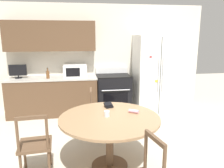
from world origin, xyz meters
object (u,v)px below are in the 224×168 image
at_px(oven_range, 113,93).
at_px(dining_chair_left, 35,145).
at_px(refrigerator, 154,74).
at_px(counter_bottle, 48,74).
at_px(wallet, 108,105).
at_px(dining_chair_far, 100,114).
at_px(candle_glass, 107,114).
at_px(microwave, 75,71).
at_px(countertop_tv, 18,71).

distance_m(oven_range, dining_chair_left, 2.76).
bearing_deg(refrigerator, counter_bottle, -179.61).
distance_m(dining_chair_left, wallet, 1.20).
distance_m(dining_chair_far, candle_glass, 1.05).
bearing_deg(wallet, counter_bottle, 122.15).
height_order(counter_bottle, dining_chair_far, counter_bottle).
xyz_separation_m(microwave, candle_glass, (0.44, -2.33, -0.25)).
bearing_deg(candle_glass, dining_chair_far, 89.99).
bearing_deg(dining_chair_left, dining_chair_far, 42.13).
relative_size(counter_bottle, candle_glass, 3.02).
xyz_separation_m(counter_bottle, dining_chair_far, (1.05, -1.22, -0.56)).
height_order(countertop_tv, wallet, countertop_tv).
bearing_deg(counter_bottle, countertop_tv, 168.29).
height_order(microwave, candle_glass, microwave).
bearing_deg(candle_glass, refrigerator, 56.37).
height_order(dining_chair_left, wallet, dining_chair_left).
bearing_deg(microwave, candle_glass, -79.26).
bearing_deg(candle_glass, dining_chair_left, -175.99).
bearing_deg(microwave, oven_range, -2.56).
xyz_separation_m(microwave, dining_chair_left, (-0.53, -2.39, -0.61)).
bearing_deg(oven_range, countertop_tv, 178.58).
bearing_deg(wallet, countertop_tv, 132.88).
height_order(microwave, dining_chair_left, microwave).
xyz_separation_m(countertop_tv, candle_glass, (1.72, -2.34, -0.28)).
bearing_deg(microwave, countertop_tv, 179.39).
bearing_deg(dining_chair_left, wallet, 18.75).
bearing_deg(refrigerator, dining_chair_far, -140.12).
height_order(oven_range, dining_chair_far, oven_range).
xyz_separation_m(oven_range, wallet, (-0.39, -1.89, 0.31)).
bearing_deg(wallet, microwave, 105.10).
distance_m(countertop_tv, candle_glass, 2.92).
distance_m(counter_bottle, dining_chair_far, 1.70).
height_order(countertop_tv, counter_bottle, countertop_tv).
xyz_separation_m(oven_range, dining_chair_left, (-1.43, -2.35, -0.03)).
bearing_deg(countertop_tv, candle_glass, -53.62).
bearing_deg(counter_bottle, refrigerator, 0.39).
xyz_separation_m(candle_glass, wallet, (0.08, 0.40, -0.01)).
height_order(refrigerator, microwave, refrigerator).
distance_m(oven_range, dining_chair_far, 1.38).
bearing_deg(dining_chair_far, counter_bottle, -135.84).
xyz_separation_m(oven_range, countertop_tv, (-2.19, 0.05, 0.60)).
relative_size(dining_chair_far, dining_chair_left, 1.00).
bearing_deg(oven_range, dining_chair_far, -109.67).
height_order(refrigerator, candle_glass, refrigerator).
relative_size(refrigerator, dining_chair_far, 2.06).
distance_m(refrigerator, countertop_tv, 3.21).
bearing_deg(oven_range, counter_bottle, -176.81).
bearing_deg(oven_range, refrigerator, -3.80).
relative_size(microwave, dining_chair_far, 0.60).
bearing_deg(dining_chair_left, counter_bottle, 86.88).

